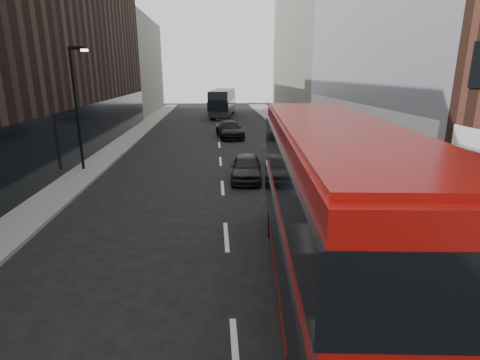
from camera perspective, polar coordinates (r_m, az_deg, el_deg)
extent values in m
cube|color=slate|center=(31.04, 10.88, 5.25)|extent=(3.00, 80.00, 0.15)
cube|color=slate|center=(30.99, -18.17, 4.72)|extent=(2.00, 80.00, 0.15)
cube|color=#A1A7AC|center=(28.43, 22.79, 23.53)|extent=(5.00, 22.00, 20.00)
cube|color=silver|center=(27.47, 16.53, 7.37)|extent=(0.35, 21.00, 3.80)
cube|color=#67635B|center=(50.02, 10.44, 19.55)|extent=(5.00, 24.00, 18.00)
cube|color=black|center=(36.27, -22.82, 16.86)|extent=(5.00, 24.00, 14.00)
cube|color=#67635B|center=(57.59, -15.69, 16.25)|extent=(5.00, 20.00, 13.00)
cylinder|color=black|center=(23.95, -23.62, 9.74)|extent=(0.16, 0.16, 7.00)
cube|color=black|center=(23.76, -23.62, 17.96)|extent=(0.90, 0.15, 0.18)
cube|color=#FFF2CC|center=(23.63, -22.63, 17.79)|extent=(0.35, 0.22, 0.12)
cube|color=#9D0D09|center=(9.67, 13.37, -4.09)|extent=(3.61, 11.54, 4.13)
cube|color=black|center=(9.92, 13.12, -7.74)|extent=(3.73, 11.60, 1.14)
cube|color=black|center=(9.36, 13.79, 2.15)|extent=(3.73, 11.60, 1.14)
cube|color=black|center=(15.20, 8.96, 1.47)|extent=(2.19, 0.28, 1.44)
cube|color=#9D0D09|center=(9.18, 14.21, 8.28)|extent=(3.46, 11.08, 0.12)
cylinder|color=black|center=(13.59, 5.01, -6.61)|extent=(0.40, 1.06, 1.03)
cylinder|color=black|center=(13.92, 14.47, -6.51)|extent=(0.40, 1.06, 1.03)
cube|color=black|center=(51.64, -2.65, 11.79)|extent=(3.91, 11.02, 3.04)
cube|color=black|center=(51.66, -2.65, 11.57)|extent=(4.04, 11.09, 1.08)
cube|color=black|center=(46.28, -3.43, 11.22)|extent=(2.08, 0.37, 1.37)
cube|color=black|center=(57.03, -2.01, 12.15)|extent=(2.08, 0.37, 1.37)
cube|color=black|center=(51.55, -2.67, 13.51)|extent=(3.76, 10.58, 0.12)
cylinder|color=black|center=(55.31, -3.34, 10.58)|extent=(0.43, 1.01, 0.98)
cylinder|color=black|center=(55.08, -1.08, 10.58)|extent=(0.43, 1.01, 0.98)
cylinder|color=black|center=(48.50, -4.38, 9.80)|extent=(0.43, 1.01, 0.98)
cylinder|color=black|center=(48.24, -1.82, 9.80)|extent=(0.43, 1.01, 0.98)
imported|color=black|center=(20.72, 0.98, 1.98)|extent=(2.02, 4.23, 1.39)
imported|color=#979B9F|center=(23.42, 6.57, 3.62)|extent=(1.98, 4.60, 1.47)
imported|color=black|center=(34.43, -1.59, 7.70)|extent=(2.72, 5.32, 1.48)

